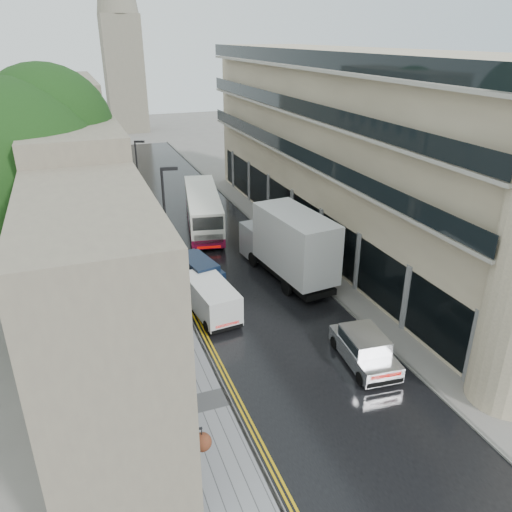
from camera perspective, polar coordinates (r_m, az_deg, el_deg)
road at (r=38.32m, az=-4.29°, el=0.82°), size 9.00×85.00×0.02m
left_sidewalk at (r=37.26m, az=-12.94°, el=-0.37°), size 2.70×85.00×0.12m
right_sidewalk at (r=40.00m, az=3.14°, el=1.96°), size 1.80×85.00×0.12m
old_shop_row at (r=37.51m, az=-19.85°, el=8.62°), size 4.50×56.00×12.00m
modern_block at (r=38.88m, az=11.06°, el=11.62°), size 8.00×40.00×14.00m
tree_near at (r=27.76m, az=-25.56°, el=4.63°), size 10.56×10.56×13.89m
tree_far at (r=40.45m, az=-23.98°, el=9.37°), size 9.24×9.24×12.46m
cream_bus at (r=39.36m, az=-7.45°, el=3.73°), size 4.61×11.44×3.05m
white_lorry at (r=30.56m, az=3.61°, el=-0.46°), size 3.69×9.39×4.80m
silver_hatchback at (r=24.19m, az=12.02°, el=-12.56°), size 2.37×4.59×1.66m
white_van at (r=27.45m, az=-5.65°, el=-6.76°), size 2.44×4.79×2.09m
navy_van at (r=30.38m, az=-6.84°, el=-3.41°), size 2.62×4.70×2.26m
pedestrian at (r=31.83m, az=-11.68°, el=-2.82°), size 0.65×0.47×1.67m
lamp_post_near at (r=29.03m, az=-10.16°, el=1.86°), size 0.96×0.39×8.34m
lamp_post_far at (r=42.26m, az=-13.22°, el=7.84°), size 0.83×0.46×7.24m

